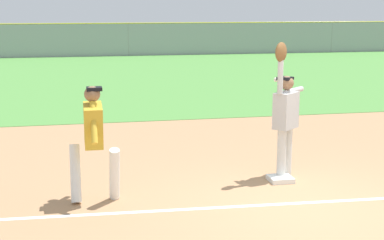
% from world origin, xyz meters
% --- Properties ---
extents(ground_plane, '(79.10, 79.10, 0.00)m').
position_xyz_m(ground_plane, '(0.00, 0.00, 0.00)').
color(ground_plane, tan).
extents(outfield_grass, '(50.16, 19.27, 0.01)m').
position_xyz_m(outfield_grass, '(0.00, 16.33, 0.01)').
color(outfield_grass, '#549342').
rests_on(outfield_grass, ground_plane).
extents(chalk_foul_line, '(11.99, 0.67, 0.01)m').
position_xyz_m(chalk_foul_line, '(-3.92, 0.39, 0.00)').
color(chalk_foul_line, white).
rests_on(chalk_foul_line, ground_plane).
extents(first_base, '(0.38, 0.38, 0.08)m').
position_xyz_m(first_base, '(0.08, 1.29, 0.04)').
color(first_base, white).
rests_on(first_base, ground_plane).
extents(fielder, '(0.75, 0.67, 2.28)m').
position_xyz_m(fielder, '(0.19, 1.46, 1.12)').
color(fielder, silver).
rests_on(fielder, ground_plane).
extents(runner, '(0.71, 0.84, 1.72)m').
position_xyz_m(runner, '(-2.94, 0.90, 1.00)').
color(runner, white).
rests_on(runner, ground_plane).
extents(baseball, '(0.07, 0.07, 0.07)m').
position_xyz_m(baseball, '(0.06, 1.58, 1.65)').
color(baseball, white).
extents(outfield_fence, '(50.24, 0.08, 1.89)m').
position_xyz_m(outfield_fence, '(0.00, 25.97, 0.95)').
color(outfield_fence, '#93999E').
rests_on(outfield_fence, ground_plane).
extents(parked_car_white, '(4.59, 2.50, 1.25)m').
position_xyz_m(parked_car_white, '(-4.03, 29.27, 0.67)').
color(parked_car_white, white).
rests_on(parked_car_white, ground_plane).
extents(parked_car_red, '(4.52, 2.36, 1.25)m').
position_xyz_m(parked_car_red, '(1.27, 29.27, 0.67)').
color(parked_car_red, '#B21E1E').
rests_on(parked_car_red, ground_plane).
extents(parked_car_black, '(4.40, 2.13, 1.25)m').
position_xyz_m(parked_car_black, '(6.13, 29.98, 0.67)').
color(parked_car_black, black).
rests_on(parked_car_black, ground_plane).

